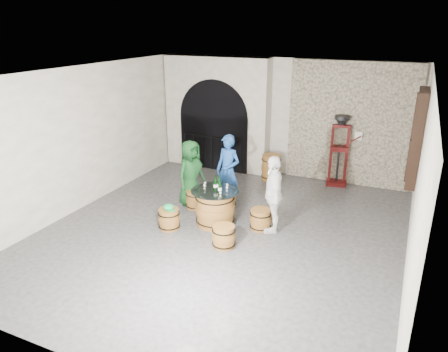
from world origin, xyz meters
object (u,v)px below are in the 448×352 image
at_px(barrel_stool_right, 261,219).
at_px(barrel_stool_near_left, 169,219).
at_px(wine_bottle_left, 215,184).
at_px(wine_bottle_center, 220,188).
at_px(person_green, 191,173).
at_px(corking_press, 340,145).
at_px(barrel_stool_near_right, 224,236).
at_px(barrel_stool_far, 227,198).
at_px(side_barrel, 271,167).
at_px(person_white, 273,194).
at_px(person_blue, 228,170).
at_px(barrel_stool_left, 196,199).
at_px(wine_bottle_right, 219,184).
at_px(barrel_table, 215,208).

distance_m(barrel_stool_right, barrel_stool_near_left, 1.91).
bearing_deg(wine_bottle_left, wine_bottle_center, -37.25).
distance_m(person_green, corking_press, 3.98).
xyz_separation_m(barrel_stool_near_right, barrel_stool_near_left, (-1.36, 0.22, 0.00)).
xyz_separation_m(barrel_stool_near_right, person_green, (-1.53, 1.52, 0.57)).
distance_m(barrel_stool_far, side_barrel, 2.16).
relative_size(barrel_stool_near_right, person_white, 0.28).
height_order(person_white, corking_press, corking_press).
bearing_deg(wine_bottle_left, person_blue, 100.31).
distance_m(barrel_stool_right, wine_bottle_left, 1.19).
bearing_deg(person_green, corking_press, -31.97).
bearing_deg(person_blue, wine_bottle_center, -61.35).
bearing_deg(person_blue, barrel_stool_near_right, -55.97).
height_order(wine_bottle_center, side_barrel, wine_bottle_center).
bearing_deg(barrel_stool_left, side_barrel, 68.32).
bearing_deg(barrel_stool_near_left, person_blue, 70.18).
bearing_deg(barrel_stool_left, wine_bottle_right, -31.34).
bearing_deg(person_green, barrel_stool_near_right, -120.05).
distance_m(wine_bottle_center, wine_bottle_right, 0.21).
xyz_separation_m(person_blue, wine_bottle_right, (0.25, -1.02, 0.07)).
relative_size(barrel_stool_near_left, corking_press, 0.25).
distance_m(barrel_stool_far, barrel_stool_near_left, 1.66).
relative_size(barrel_stool_left, person_green, 0.29).
distance_m(person_green, person_white, 2.21).
relative_size(barrel_stool_near_left, wine_bottle_right, 1.41).
height_order(barrel_stool_right, side_barrel, side_barrel).
bearing_deg(person_green, barrel_stool_left, -112.08).
distance_m(barrel_stool_left, side_barrel, 2.69).
distance_m(barrel_stool_left, barrel_stool_near_left, 1.16).
bearing_deg(wine_bottle_right, corking_press, 61.27).
bearing_deg(corking_press, wine_bottle_right, -129.70).
height_order(barrel_stool_near_right, side_barrel, side_barrel).
distance_m(barrel_stool_far, person_white, 1.65).
distance_m(barrel_stool_far, person_green, 1.01).
xyz_separation_m(barrel_stool_left, person_white, (1.98, -0.34, 0.59)).
bearing_deg(corking_press, barrel_stool_far, -140.93).
distance_m(barrel_stool_near_right, wine_bottle_left, 1.20).
relative_size(barrel_stool_left, wine_bottle_right, 1.41).
bearing_deg(barrel_stool_near_left, side_barrel, 74.73).
distance_m(barrel_table, corking_press, 4.01).
height_order(barrel_stool_right, barrel_stool_near_right, same).
relative_size(barrel_stool_left, person_white, 0.28).
distance_m(barrel_stool_right, corking_press, 3.50).
xyz_separation_m(person_white, wine_bottle_left, (-1.18, -0.24, 0.10)).
bearing_deg(side_barrel, wine_bottle_center, -90.78).
bearing_deg(barrel_stool_left, wine_bottle_center, -36.19).
relative_size(wine_bottle_center, wine_bottle_right, 1.00).
xyz_separation_m(person_green, person_white, (2.16, -0.47, 0.03)).
bearing_deg(corking_press, barrel_stool_right, -117.41).
distance_m(barrel_stool_near_right, corking_press, 4.54).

